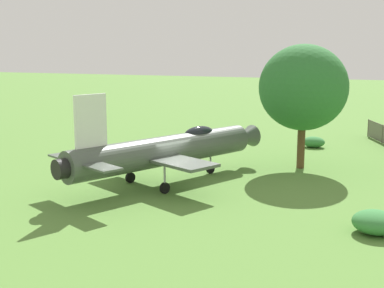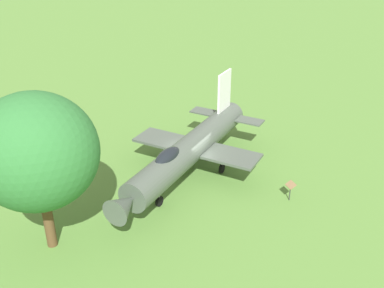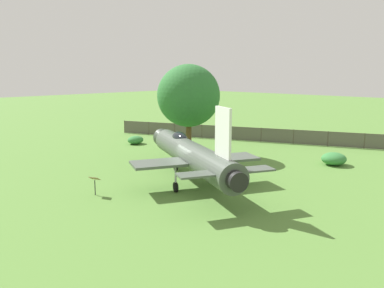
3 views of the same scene
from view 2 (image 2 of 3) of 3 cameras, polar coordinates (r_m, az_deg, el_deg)
ground_plane at (r=27.73m, az=-0.13°, el=-4.08°), size 200.00×200.00×0.00m
display_jet at (r=26.49m, az=-0.52°, el=-0.82°), size 9.07×13.41×5.41m
shade_tree at (r=20.62m, az=-19.43°, el=-0.99°), size 5.58×5.32×7.87m
shrub_by_tree at (r=33.58m, az=-19.96°, el=0.94°), size 1.94×1.89×0.99m
info_plaque at (r=25.58m, az=12.58°, el=-5.46°), size 0.59×0.71×1.14m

